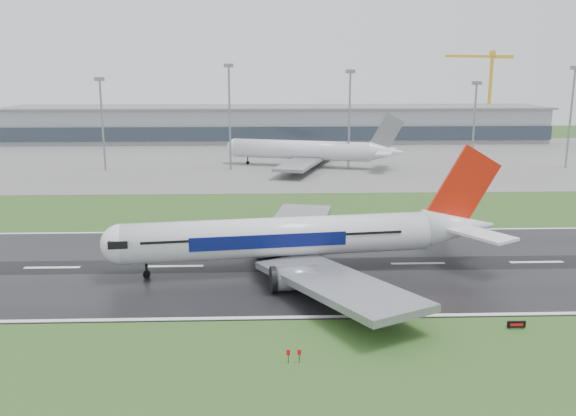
{
  "coord_description": "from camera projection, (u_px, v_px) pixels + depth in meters",
  "views": [
    {
      "loc": [
        -5.07,
        -95.14,
        31.17
      ],
      "look_at": [
        -1.17,
        12.0,
        7.0
      ],
      "focal_mm": 37.79,
      "sensor_mm": 36.0,
      "label": 1
    }
  ],
  "objects": [
    {
      "name": "runway_sign",
      "position": [
        516.0,
        325.0,
        75.02
      ],
      "size": [
        2.31,
        0.72,
        1.04
      ],
      "primitive_type": null,
      "rotation": [
        0.0,
        0.0,
        0.2
      ],
      "color": "black",
      "rests_on": "ground"
    },
    {
      "name": "ground",
      "position": [
        298.0,
        265.0,
        99.79
      ],
      "size": [
        520.0,
        520.0,
        0.0
      ],
      "primitive_type": "plane",
      "color": "#2A501D",
      "rests_on": "ground"
    },
    {
      "name": "floodmast_2",
      "position": [
        230.0,
        120.0,
        193.12
      ],
      "size": [
        0.64,
        0.64,
        32.46
      ],
      "primitive_type": "cylinder",
      "color": "gray",
      "rests_on": "ground"
    },
    {
      "name": "tower_crane",
      "position": [
        490.0,
        94.0,
        293.9
      ],
      "size": [
        38.93,
        18.81,
        41.26
      ],
      "primitive_type": null,
      "rotation": [
        0.0,
        0.0,
        0.41
      ],
      "color": "gold",
      "rests_on": "ground"
    },
    {
      "name": "floodmast_4",
      "position": [
        474.0,
        127.0,
        196.51
      ],
      "size": [
        0.64,
        0.64,
        27.04
      ],
      "primitive_type": "cylinder",
      "color": "gray",
      "rests_on": "ground"
    },
    {
      "name": "terminal",
      "position": [
        277.0,
        124.0,
        278.49
      ],
      "size": [
        240.0,
        36.0,
        15.0
      ],
      "primitive_type": "cube",
      "color": "gray",
      "rests_on": "ground"
    },
    {
      "name": "main_airliner",
      "position": [
        307.0,
        212.0,
        95.58
      ],
      "size": [
        70.88,
        68.28,
        18.74
      ],
      "primitive_type": null,
      "rotation": [
        0.0,
        0.0,
        0.13
      ],
      "color": "white",
      "rests_on": "runway"
    },
    {
      "name": "parked_airliner",
      "position": [
        309.0,
        140.0,
        200.88
      ],
      "size": [
        75.25,
        72.52,
        17.85
      ],
      "primitive_type": null,
      "rotation": [
        0.0,
        0.0,
        -0.31
      ],
      "color": "silver",
      "rests_on": "apron"
    },
    {
      "name": "floodmast_1",
      "position": [
        103.0,
        127.0,
        192.14
      ],
      "size": [
        0.64,
        0.64,
        28.31
      ],
      "primitive_type": "cylinder",
      "color": "gray",
      "rests_on": "ground"
    },
    {
      "name": "apron",
      "position": [
        280.0,
        159.0,
        221.64
      ],
      "size": [
        400.0,
        130.0,
        0.08
      ],
      "primitive_type": "cube",
      "color": "slate",
      "rests_on": "ground"
    },
    {
      "name": "runway",
      "position": [
        298.0,
        265.0,
        99.78
      ],
      "size": [
        400.0,
        45.0,
        0.1
      ],
      "primitive_type": "cube",
      "color": "black",
      "rests_on": "ground"
    },
    {
      "name": "floodmast_3",
      "position": [
        349.0,
        122.0,
        194.67
      ],
      "size": [
        0.64,
        0.64,
        30.66
      ],
      "primitive_type": "cylinder",
      "color": "gray",
      "rests_on": "ground"
    },
    {
      "name": "floodmast_5",
      "position": [
        570.0,
        120.0,
        197.11
      ],
      "size": [
        0.64,
        0.64,
        31.79
      ],
      "primitive_type": "cylinder",
      "color": "gray",
      "rests_on": "ground"
    }
  ]
}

